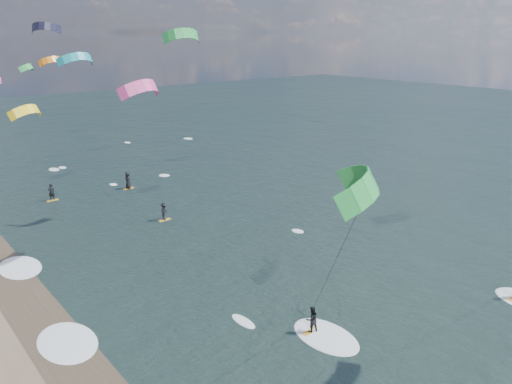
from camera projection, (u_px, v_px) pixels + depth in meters
kitesurfer_near_b at (350, 246)px, 20.81m from camera, size 6.84×8.93×11.93m
far_kitesurfers at (126, 194)px, 47.96m from camera, size 8.62×12.53×1.82m
bg_kite_field at (41, 63)px, 56.64m from camera, size 13.40×69.45×8.12m
shoreline_surf at (83, 339)px, 26.78m from camera, size 2.40×79.40×0.11m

